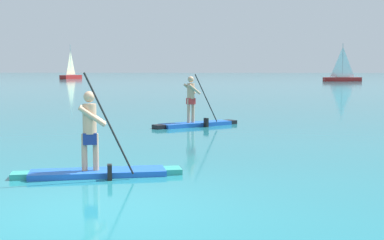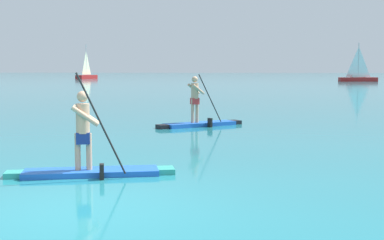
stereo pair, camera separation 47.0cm
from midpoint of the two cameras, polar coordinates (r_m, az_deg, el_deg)
ground at (r=8.43m, az=-11.72°, el=-8.79°), size 440.00×440.00×0.00m
paddleboarder_mid_center at (r=10.68m, az=-11.12°, el=-4.04°), size 3.20×1.37×2.02m
paddleboarder_far_right at (r=19.37m, az=-0.36°, el=0.27°), size 2.87×2.47×1.86m
sailboat_left_horizon at (r=104.87m, az=-12.59°, el=4.60°), size 2.83×5.41×6.39m
sailboat_right_horizon at (r=87.80m, az=15.19°, el=4.43°), size 5.90×2.26×5.86m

